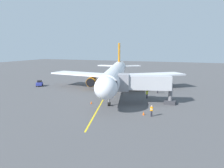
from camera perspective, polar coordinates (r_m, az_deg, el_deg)
name	(u,v)px	position (r m, az deg, el deg)	size (l,w,h in m)	color
ground_plane	(119,90)	(51.72, 1.93, -1.72)	(220.00, 220.00, 0.00)	#4C4C4F
apron_lead_in_line	(105,96)	(45.89, -1.82, -3.19)	(0.24, 40.00, 0.01)	yellow
airplane	(115,74)	(50.97, 0.87, 2.67)	(33.43, 39.59, 11.50)	silver
jet_bridge	(140,83)	(39.70, 7.33, 0.24)	(11.43, 5.68, 5.40)	#B7B7BC
ground_crew_marshaller	(152,111)	(32.86, 10.46, -6.99)	(0.45, 0.34, 1.71)	#23232D
ground_crew_wing_walker	(147,94)	(44.11, 9.26, -2.67)	(0.46, 0.46, 1.71)	#23232D
ground_crew_loader	(158,89)	(49.62, 12.02, -1.38)	(0.28, 0.42, 1.71)	#23232D
tug_near_nose	(39,84)	(60.48, -18.69, 0.11)	(2.48, 2.74, 1.50)	#2D3899
safety_cone_nose_left	(144,113)	(33.54, 8.41, -7.68)	(0.32, 0.32, 0.55)	#F2590F
safety_cone_nose_right	(91,102)	(39.69, -5.52, -4.88)	(0.32, 0.32, 0.55)	#F2590F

